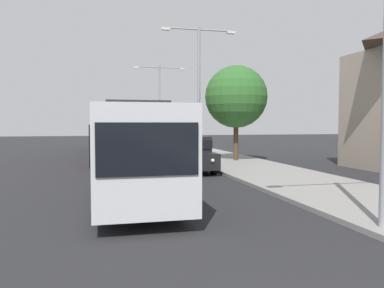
% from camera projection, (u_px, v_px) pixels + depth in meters
% --- Properties ---
extents(bus_lead, '(2.58, 11.65, 3.21)m').
position_uv_depth(bus_lead, '(129.00, 147.00, 14.23)').
color(bus_lead, silver).
rests_on(bus_lead, ground_plane).
extents(bus_second_in_line, '(2.58, 10.98, 3.21)m').
position_uv_depth(bus_second_in_line, '(115.00, 136.00, 26.26)').
color(bus_second_in_line, maroon).
rests_on(bus_second_in_line, ground_plane).
extents(bus_middle, '(2.58, 10.53, 3.21)m').
position_uv_depth(bus_middle, '(110.00, 132.00, 38.38)').
color(bus_middle, '#33724C').
rests_on(bus_middle, ground_plane).
extents(white_suv, '(1.86, 4.78, 1.90)m').
position_uv_depth(white_suv, '(191.00, 152.00, 20.65)').
color(white_suv, black).
rests_on(white_suv, ground_plane).
extents(streetlamp_mid, '(5.00, 0.28, 8.79)m').
position_uv_depth(streetlamp_mid, '(199.00, 80.00, 25.52)').
color(streetlamp_mid, gray).
rests_on(streetlamp_mid, sidewalk).
extents(streetlamp_far, '(5.65, 0.28, 8.73)m').
position_uv_depth(streetlamp_far, '(159.00, 97.00, 42.26)').
color(streetlamp_far, gray).
rests_on(streetlamp_far, sidewalk).
extents(roadside_tree, '(4.09, 4.09, 6.22)m').
position_uv_depth(roadside_tree, '(236.00, 97.00, 25.35)').
color(roadside_tree, '#4C3823').
rests_on(roadside_tree, sidewalk).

